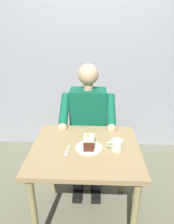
# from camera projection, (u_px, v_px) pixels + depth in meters

# --- Properties ---
(ground_plane) EXTENTS (14.00, 14.00, 0.00)m
(ground_plane) POSITION_uv_depth(u_px,v_px,m) (86.00, 215.00, 1.85)
(ground_plane) COLOR #6E6E58
(cafe_rear_panel) EXTENTS (6.40, 0.12, 3.00)m
(cafe_rear_panel) POSITION_uv_depth(u_px,v_px,m) (90.00, 32.00, 2.44)
(cafe_rear_panel) COLOR #979BA5
(cafe_rear_panel) RESTS_ON ground
(dining_table) EXTENTS (0.82, 0.72, 0.71)m
(dining_table) POSITION_uv_depth(u_px,v_px,m) (85.00, 158.00, 1.61)
(dining_table) COLOR #9E8555
(dining_table) RESTS_ON ground
(chair) EXTENTS (0.42, 0.42, 0.89)m
(chair) POSITION_uv_depth(u_px,v_px,m) (88.00, 131.00, 2.30)
(chair) COLOR #AA8154
(chair) RESTS_ON ground
(seated_person) EXTENTS (0.53, 0.58, 1.24)m
(seated_person) POSITION_uv_depth(u_px,v_px,m) (88.00, 125.00, 2.08)
(seated_person) COLOR #0F5A40
(seated_person) RESTS_ON ground
(dessert_plate) EXTENTS (0.20, 0.20, 0.01)m
(dessert_plate) POSITION_uv_depth(u_px,v_px,m) (89.00, 148.00, 1.56)
(dessert_plate) COLOR white
(dessert_plate) RESTS_ON dining_table
(cake_slice) EXTENTS (0.08, 0.13, 0.10)m
(cake_slice) POSITION_uv_depth(u_px,v_px,m) (89.00, 142.00, 1.54)
(cake_slice) COLOR #4C2116
(cake_slice) RESTS_ON dessert_plate
(coffee_cup) EXTENTS (0.12, 0.09, 0.08)m
(coffee_cup) POSITION_uv_depth(u_px,v_px,m) (117.00, 145.00, 1.52)
(coffee_cup) COLOR silver
(coffee_cup) RESTS_ON dining_table
(dessert_spoon) EXTENTS (0.03, 0.14, 0.01)m
(dessert_spoon) POSITION_uv_depth(u_px,v_px,m) (67.00, 152.00, 1.50)
(dessert_spoon) COLOR silver
(dessert_spoon) RESTS_ON dining_table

